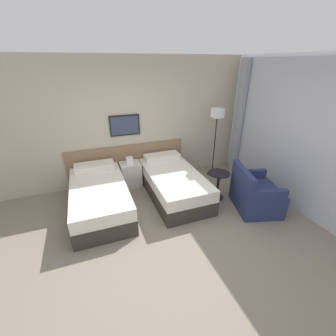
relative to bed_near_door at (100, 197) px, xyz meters
name	(u,v)px	position (x,y,z in m)	size (l,w,h in m)	color
ground_plane	(175,237)	(1.03, -1.22, -0.27)	(16.00, 16.00, 0.00)	slate
wall_headboard	(137,125)	(1.01, 1.01, 1.03)	(10.00, 0.10, 2.70)	#B7AD99
wall_window	(313,141)	(3.52, -1.26, 1.07)	(0.21, 4.70, 2.70)	white
bed_near_door	(100,197)	(0.00, 0.00, 0.00)	(0.99, 1.92, 0.65)	#332D28
bed_near_window	(173,183)	(1.48, 0.00, 0.00)	(0.99, 1.92, 0.65)	#332D28
nightstand	(131,174)	(0.74, 0.71, 0.01)	(0.44, 0.38, 0.68)	beige
floor_lamp	(217,121)	(2.75, 0.54, 1.07)	(0.24, 0.24, 1.63)	black
side_table	(218,181)	(2.29, -0.43, 0.12)	(0.43, 0.43, 0.57)	black
armchair	(255,195)	(2.75, -0.98, 0.01)	(0.96, 1.05, 0.83)	navy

